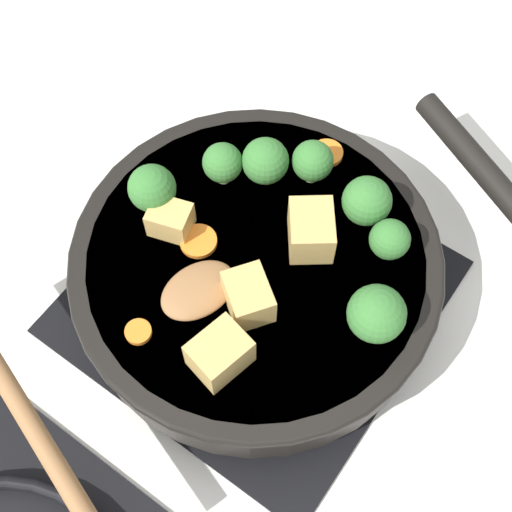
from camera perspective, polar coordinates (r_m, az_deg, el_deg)
ground_plane at (r=0.69m, az=-0.00°, el=-3.30°), size 2.40×2.40×0.00m
front_burner_grate at (r=0.68m, az=-0.00°, el=-2.88°), size 0.31×0.31×0.03m
skillet_pan at (r=0.64m, az=0.14°, el=-1.02°), size 0.34×0.42×0.06m
wooden_spoon at (r=0.59m, az=-12.69°, el=-7.91°), size 0.26×0.25×0.02m
tofu_cube_center_large at (r=0.58m, az=-0.62°, el=-3.29°), size 0.05×0.05×0.03m
tofu_cube_near_handle at (r=0.62m, az=-6.88°, el=2.90°), size 0.04×0.04×0.03m
tofu_cube_east_chunk at (r=0.61m, az=4.43°, el=2.07°), size 0.06×0.06×0.04m
tofu_cube_west_chunk at (r=0.56m, az=-2.92°, el=-7.80°), size 0.04×0.05×0.04m
broccoli_floret_near_spoon at (r=0.62m, az=8.86°, el=4.35°), size 0.04×0.04×0.05m
broccoli_floret_center_top at (r=0.64m, az=0.75°, el=7.59°), size 0.04×0.04×0.05m
broccoli_floret_east_rim at (r=0.64m, az=4.55°, el=7.56°), size 0.04×0.04×0.04m
broccoli_floret_west_rim at (r=0.63m, az=-8.32°, el=5.37°), size 0.04×0.04×0.05m
broccoli_floret_north_edge at (r=0.61m, az=10.64°, el=1.29°), size 0.04×0.04×0.04m
broccoli_floret_south_cluster at (r=0.64m, az=-2.69°, el=7.43°), size 0.04×0.04×0.04m
broccoli_floret_mid_floret at (r=0.57m, az=9.79°, el=-4.33°), size 0.05×0.05×0.05m
carrot_slice_orange_thin at (r=0.68m, az=5.70°, el=8.20°), size 0.03×0.03×0.01m
carrot_slice_near_center at (r=0.59m, az=-9.40°, el=-6.01°), size 0.02×0.02×0.01m
carrot_slice_edge_slice at (r=0.62m, az=-4.63°, el=1.19°), size 0.03×0.03×0.01m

